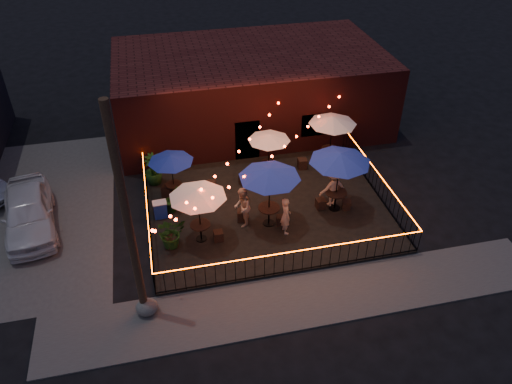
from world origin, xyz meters
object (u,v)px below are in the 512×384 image
cooler (160,209)px  cafe_table_2 (270,174)px  cafe_table_3 (269,138)px  boulder (147,307)px  utility_pole (128,223)px  cafe_table_0 (198,194)px  cafe_table_1 (171,159)px  cafe_table_4 (340,158)px  cafe_table_5 (333,121)px

cooler → cafe_table_2: bearing=-21.1°
cafe_table_3 → boulder: cafe_table_3 is taller
utility_pole → cafe_table_3: (6.08, 7.05, -1.88)m
cafe_table_0 → cafe_table_1: 3.18m
utility_pole → cafe_table_0: (2.36, 3.17, -1.61)m
cafe_table_3 → boulder: (-5.99, -7.10, -1.80)m
cafe_table_4 → cafe_table_5: bearing=74.4°
cafe_table_4 → boulder: (-8.13, -3.92, -2.37)m
cafe_table_2 → cafe_table_0: bearing=-173.1°
cafe_table_1 → cafe_table_2: (3.61, -2.73, 0.51)m
cafe_table_3 → cooler: size_ratio=3.26×
utility_pole → cafe_table_0: bearing=53.3°
cafe_table_2 → boulder: bearing=-145.2°
cafe_table_0 → boulder: cafe_table_0 is taller
cafe_table_3 → cafe_table_5: size_ratio=0.89×
utility_pole → cafe_table_1: size_ratio=3.71×
cafe_table_1 → cafe_table_2: size_ratio=0.67×
utility_pole → boulder: utility_pole is taller
cafe_table_3 → cafe_table_0: bearing=-133.7°
cooler → cafe_table_0: bearing=-53.3°
cafe_table_2 → cafe_table_3: size_ratio=1.31×
cafe_table_0 → cafe_table_4: 5.90m
utility_pole → cooler: utility_pole is taller
cafe_table_0 → cafe_table_3: 5.38m
cafe_table_0 → cafe_table_4: cafe_table_4 is taller
boulder → cafe_table_2: bearing=34.8°
utility_pole → cafe_table_5: (9.20, 7.40, -1.59)m
cafe_table_3 → cafe_table_4: bearing=-56.1°
cafe_table_0 → cafe_table_5: (6.84, 4.23, 0.03)m
cooler → boulder: bearing=-102.1°
cafe_table_4 → cafe_table_3: bearing=123.9°
cafe_table_4 → cafe_table_5: size_ratio=1.00×
cafe_table_3 → cooler: cafe_table_3 is taller
cafe_table_5 → cafe_table_0: bearing=-148.2°
cafe_table_0 → cafe_table_2: bearing=6.9°
cafe_table_0 → cafe_table_1: size_ratio=1.33×
cafe_table_5 → cafe_table_4: bearing=-105.6°
utility_pole → boulder: 3.68m
cafe_table_0 → cooler: cafe_table_0 is taller
utility_pole → boulder: (0.08, -0.05, -3.68)m
cafe_table_1 → cooler: cafe_table_1 is taller
cooler → cafe_table_5: bearing=13.7°
cooler → cafe_table_3: bearing=19.3°
cafe_table_5 → boulder: 11.96m
cafe_table_5 → boulder: (-9.12, -7.45, -2.09)m
cafe_table_4 → cooler: (-7.31, 1.07, -2.16)m
cafe_table_4 → cooler: cafe_table_4 is taller
cafe_table_2 → cafe_table_1: bearing=142.9°
cafe_table_0 → cooler: bearing=129.5°
cafe_table_3 → cafe_table_4: 3.87m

